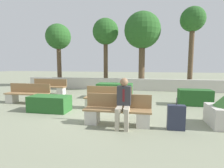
% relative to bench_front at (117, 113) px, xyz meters
% --- Properties ---
extents(ground_plane, '(60.00, 60.00, 0.00)m').
position_rel_bench_front_xyz_m(ground_plane, '(-0.85, 1.77, -0.33)').
color(ground_plane, gray).
extents(perimeter_wall, '(13.36, 0.30, 0.76)m').
position_rel_bench_front_xyz_m(perimeter_wall, '(-0.85, 6.66, 0.04)').
color(perimeter_wall, beige).
rests_on(perimeter_wall, ground_plane).
extents(bench_front, '(1.93, 0.48, 0.85)m').
position_rel_bench_front_xyz_m(bench_front, '(0.00, 0.00, 0.00)').
color(bench_front, '#937047').
rests_on(bench_front, ground_plane).
extents(bench_left_side, '(1.98, 0.48, 0.85)m').
position_rel_bench_front_xyz_m(bench_left_side, '(-4.34, 1.92, 0.00)').
color(bench_left_side, '#937047').
rests_on(bench_left_side, ground_plane).
extents(bench_right_side, '(2.07, 0.49, 0.85)m').
position_rel_bench_front_xyz_m(bench_right_side, '(-4.70, 4.25, 0.01)').
color(bench_right_side, '#937047').
rests_on(bench_right_side, ground_plane).
extents(bench_back, '(1.82, 0.48, 0.85)m').
position_rel_bench_front_xyz_m(bench_back, '(-0.64, 1.65, -0.00)').
color(bench_back, '#937047').
rests_on(bench_back, ground_plane).
extents(person_seated_man, '(0.38, 0.64, 1.35)m').
position_rel_bench_front_xyz_m(person_seated_man, '(0.19, -0.14, 0.42)').
color(person_seated_man, '#B2A893').
rests_on(person_seated_man, ground_plane).
extents(hedge_block_near_left, '(1.45, 0.73, 0.57)m').
position_rel_bench_front_xyz_m(hedge_block_near_left, '(-2.67, 0.90, -0.05)').
color(hedge_block_near_left, '#286028').
rests_on(hedge_block_near_left, ground_plane).
extents(hedge_block_near_right, '(1.31, 0.64, 0.66)m').
position_rel_bench_front_xyz_m(hedge_block_near_right, '(2.83, 2.94, -0.00)').
color(hedge_block_near_right, '#235623').
rests_on(hedge_block_near_right, ground_plane).
extents(hedge_block_mid_left, '(1.75, 0.88, 0.75)m').
position_rel_bench_front_xyz_m(hedge_block_mid_left, '(-0.74, 3.79, 0.04)').
color(hedge_block_mid_left, '#286028').
rests_on(hedge_block_mid_left, ground_plane).
extents(suitcase, '(0.45, 0.21, 0.87)m').
position_rel_bench_front_xyz_m(suitcase, '(1.59, -0.11, 0.00)').
color(suitcase, '#282D42').
rests_on(suitcase, ground_plane).
extents(tree_leftmost, '(1.87, 1.87, 4.70)m').
position_rel_bench_front_xyz_m(tree_leftmost, '(-5.73, 7.56, 3.32)').
color(tree_leftmost, brown).
rests_on(tree_leftmost, ground_plane).
extents(tree_center_left, '(1.87, 1.87, 4.98)m').
position_rel_bench_front_xyz_m(tree_center_left, '(-2.13, 7.75, 3.60)').
color(tree_center_left, brown).
rests_on(tree_center_left, ground_plane).
extents(tree_center_right, '(2.38, 2.38, 5.12)m').
position_rel_bench_front_xyz_m(tree_center_right, '(0.49, 7.12, 3.51)').
color(tree_center_right, brown).
rests_on(tree_center_right, ground_plane).
extents(tree_rightmost, '(1.54, 1.54, 5.31)m').
position_rel_bench_front_xyz_m(tree_rightmost, '(3.61, 7.33, 3.96)').
color(tree_rightmost, brown).
rests_on(tree_rightmost, ground_plane).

